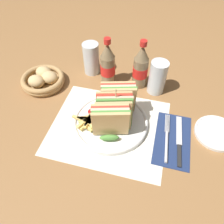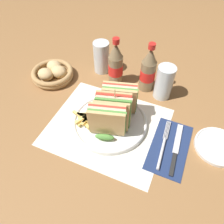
{
  "view_description": "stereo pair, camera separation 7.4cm",
  "coord_description": "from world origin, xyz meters",
  "px_view_note": "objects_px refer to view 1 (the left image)",
  "views": [
    {
      "loc": [
        0.11,
        -0.42,
        0.6
      ],
      "look_at": [
        -0.02,
        0.04,
        0.04
      ],
      "focal_mm": 35.0,
      "sensor_mm": 36.0,
      "label": 1
    },
    {
      "loc": [
        0.18,
        -0.4,
        0.6
      ],
      "look_at": [
        -0.02,
        0.04,
        0.04
      ],
      "focal_mm": 35.0,
      "sensor_mm": 36.0,
      "label": 2
    }
  ],
  "objects_px": {
    "knife": "(179,140)",
    "bread_basket": "(43,80)",
    "club_sandwich": "(114,109)",
    "fork": "(167,141)",
    "coke_bottle_near": "(108,65)",
    "glass_near": "(157,79)",
    "plate_main": "(111,122)",
    "coke_bottle_far": "(141,68)",
    "side_saucer": "(217,133)",
    "glass_far": "(91,59)"
  },
  "relations": [
    {
      "from": "club_sandwich",
      "to": "glass_near",
      "type": "distance_m",
      "value": 0.23
    },
    {
      "from": "plate_main",
      "to": "coke_bottle_near",
      "type": "distance_m",
      "value": 0.23
    },
    {
      "from": "bread_basket",
      "to": "coke_bottle_near",
      "type": "bearing_deg",
      "value": 17.22
    },
    {
      "from": "fork",
      "to": "coke_bottle_near",
      "type": "height_order",
      "value": "coke_bottle_near"
    },
    {
      "from": "coke_bottle_far",
      "to": "glass_near",
      "type": "bearing_deg",
      "value": -15.03
    },
    {
      "from": "plate_main",
      "to": "bread_basket",
      "type": "height_order",
      "value": "bread_basket"
    },
    {
      "from": "bread_basket",
      "to": "club_sandwich",
      "type": "bearing_deg",
      "value": -21.31
    },
    {
      "from": "glass_near",
      "to": "side_saucer",
      "type": "xyz_separation_m",
      "value": [
        0.22,
        -0.16,
        -0.05
      ]
    },
    {
      "from": "knife",
      "to": "glass_far",
      "type": "distance_m",
      "value": 0.47
    },
    {
      "from": "glass_far",
      "to": "fork",
      "type": "bearing_deg",
      "value": -39.93
    },
    {
      "from": "knife",
      "to": "side_saucer",
      "type": "bearing_deg",
      "value": 23.7
    },
    {
      "from": "coke_bottle_far",
      "to": "bread_basket",
      "type": "xyz_separation_m",
      "value": [
        -0.37,
        -0.09,
        -0.06
      ]
    },
    {
      "from": "plate_main",
      "to": "club_sandwich",
      "type": "bearing_deg",
      "value": 17.87
    },
    {
      "from": "club_sandwich",
      "to": "fork",
      "type": "distance_m",
      "value": 0.2
    },
    {
      "from": "club_sandwich",
      "to": "coke_bottle_near",
      "type": "bearing_deg",
      "value": 110.77
    },
    {
      "from": "plate_main",
      "to": "coke_bottle_far",
      "type": "distance_m",
      "value": 0.24
    },
    {
      "from": "coke_bottle_far",
      "to": "side_saucer",
      "type": "relative_size",
      "value": 1.37
    },
    {
      "from": "knife",
      "to": "coke_bottle_far",
      "type": "distance_m",
      "value": 0.31
    },
    {
      "from": "side_saucer",
      "to": "glass_far",
      "type": "bearing_deg",
      "value": 157.27
    },
    {
      "from": "club_sandwich",
      "to": "coke_bottle_near",
      "type": "xyz_separation_m",
      "value": [
        -0.08,
        0.2,
        0.01
      ]
    },
    {
      "from": "club_sandwich",
      "to": "bread_basket",
      "type": "xyz_separation_m",
      "value": [
        -0.33,
        0.13,
        -0.05
      ]
    },
    {
      "from": "club_sandwich",
      "to": "fork",
      "type": "bearing_deg",
      "value": -10.55
    },
    {
      "from": "fork",
      "to": "glass_near",
      "type": "relative_size",
      "value": 1.43
    },
    {
      "from": "knife",
      "to": "fork",
      "type": "bearing_deg",
      "value": -161.31
    },
    {
      "from": "side_saucer",
      "to": "glass_near",
      "type": "bearing_deg",
      "value": 144.62
    },
    {
      "from": "club_sandwich",
      "to": "coke_bottle_far",
      "type": "bearing_deg",
      "value": 78.01
    },
    {
      "from": "coke_bottle_near",
      "to": "coke_bottle_far",
      "type": "bearing_deg",
      "value": 8.11
    },
    {
      "from": "fork",
      "to": "coke_bottle_near",
      "type": "relative_size",
      "value": 0.95
    },
    {
      "from": "glass_near",
      "to": "glass_far",
      "type": "bearing_deg",
      "value": 169.63
    },
    {
      "from": "glass_far",
      "to": "side_saucer",
      "type": "distance_m",
      "value": 0.55
    },
    {
      "from": "coke_bottle_near",
      "to": "club_sandwich",
      "type": "bearing_deg",
      "value": -69.23
    },
    {
      "from": "glass_near",
      "to": "knife",
      "type": "bearing_deg",
      "value": -64.51
    },
    {
      "from": "bread_basket",
      "to": "side_saucer",
      "type": "height_order",
      "value": "bread_basket"
    },
    {
      "from": "coke_bottle_far",
      "to": "plate_main",
      "type": "bearing_deg",
      "value": -104.62
    },
    {
      "from": "plate_main",
      "to": "knife",
      "type": "relative_size",
      "value": 1.31
    },
    {
      "from": "fork",
      "to": "plate_main",
      "type": "bearing_deg",
      "value": 167.64
    },
    {
      "from": "bread_basket",
      "to": "fork",
      "type": "bearing_deg",
      "value": -17.58
    },
    {
      "from": "knife",
      "to": "bread_basket",
      "type": "height_order",
      "value": "bread_basket"
    },
    {
      "from": "club_sandwich",
      "to": "coke_bottle_far",
      "type": "relative_size",
      "value": 1.0
    },
    {
      "from": "fork",
      "to": "coke_bottle_near",
      "type": "xyz_separation_m",
      "value": [
        -0.26,
        0.24,
        0.08
      ]
    },
    {
      "from": "coke_bottle_near",
      "to": "coke_bottle_far",
      "type": "height_order",
      "value": "same"
    },
    {
      "from": "glass_far",
      "to": "bread_basket",
      "type": "xyz_separation_m",
      "value": [
        -0.16,
        -0.13,
        -0.04
      ]
    },
    {
      "from": "knife",
      "to": "glass_near",
      "type": "distance_m",
      "value": 0.25
    },
    {
      "from": "fork",
      "to": "coke_bottle_far",
      "type": "relative_size",
      "value": 0.95
    },
    {
      "from": "bread_basket",
      "to": "plate_main",
      "type": "bearing_deg",
      "value": -22.62
    },
    {
      "from": "glass_far",
      "to": "plate_main",
      "type": "bearing_deg",
      "value": -59.85
    },
    {
      "from": "coke_bottle_far",
      "to": "side_saucer",
      "type": "height_order",
      "value": "coke_bottle_far"
    },
    {
      "from": "fork",
      "to": "coke_bottle_near",
      "type": "bearing_deg",
      "value": 134.01
    },
    {
      "from": "plate_main",
      "to": "fork",
      "type": "height_order",
      "value": "plate_main"
    },
    {
      "from": "plate_main",
      "to": "club_sandwich",
      "type": "height_order",
      "value": "club_sandwich"
    }
  ]
}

